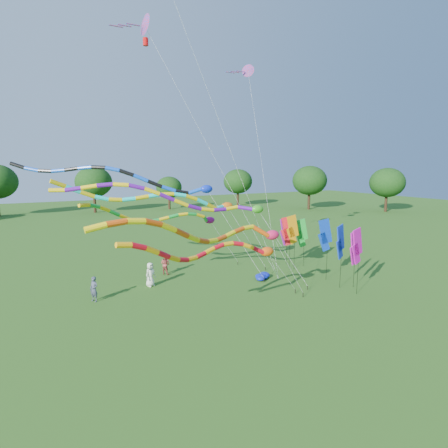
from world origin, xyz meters
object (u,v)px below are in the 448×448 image
tube_kite_orange (222,233)px  person_c (165,264)px  person_a (150,274)px  blue_nylon_heap (261,276)px  person_b (94,289)px  tube_kite_red (222,251)px

tube_kite_orange → person_c: 12.39m
person_a → blue_nylon_heap: bearing=-43.7°
tube_kite_orange → blue_nylon_heap: 10.98m
blue_nylon_heap → person_a: bearing=163.8°
blue_nylon_heap → person_c: person_c is taller
person_b → tube_kite_red: bearing=7.9°
tube_kite_orange → blue_nylon_heap: tube_kite_orange is taller
person_c → tube_kite_red: bearing=143.4°
blue_nylon_heap → person_c: size_ratio=0.85×
person_b → person_a: bearing=72.6°
blue_nylon_heap → tube_kite_orange: bearing=-135.6°
tube_kite_red → person_c: size_ratio=7.46×
blue_nylon_heap → person_c: 7.69m
tube_kite_orange → person_c: (0.90, 11.51, -4.47)m
person_a → person_b: person_a is taller
tube_kite_orange → tube_kite_red: bearing=45.1°
tube_kite_red → person_a: size_ratio=7.12×
tube_kite_red → tube_kite_orange: bearing=-132.2°
tube_kite_orange → person_c: size_ratio=8.27×
blue_nylon_heap → person_b: 12.17m
blue_nylon_heap → person_c: (-6.06, 4.70, 0.60)m
person_c → tube_kite_orange: bearing=139.6°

